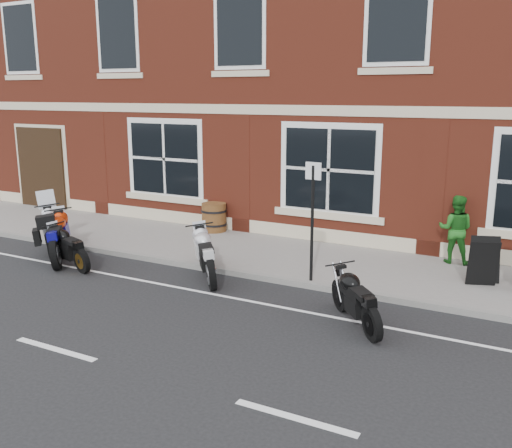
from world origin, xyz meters
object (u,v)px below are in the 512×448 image
(moto_touring_silver, at_px, (52,227))
(parking_sign, at_px, (312,213))
(moto_sport_black, at_px, (68,245))
(moto_naked_black, at_px, (357,296))
(a_board_sign, at_px, (484,262))
(pedestrian_right, at_px, (456,229))
(barrel_planter, at_px, (214,217))
(moto_sport_silver, at_px, (208,252))
(moto_sport_red, at_px, (61,235))

(moto_touring_silver, bearing_deg, parking_sign, -41.67)
(moto_sport_black, bearing_deg, moto_naked_black, -72.04)
(moto_naked_black, xyz_separation_m, parking_sign, (-1.42, 1.44, 1.01))
(moto_sport_black, distance_m, a_board_sign, 8.84)
(pedestrian_right, distance_m, a_board_sign, 1.52)
(moto_sport_black, relative_size, barrel_planter, 2.32)
(moto_naked_black, relative_size, barrel_planter, 1.94)
(pedestrian_right, relative_size, parking_sign, 0.64)
(moto_naked_black, height_order, barrel_planter, barrel_planter)
(moto_touring_silver, relative_size, moto_sport_silver, 0.96)
(moto_sport_silver, relative_size, a_board_sign, 1.83)
(moto_sport_red, distance_m, moto_naked_black, 7.32)
(moto_sport_silver, xyz_separation_m, barrel_planter, (-1.85, 3.18, -0.04))
(pedestrian_right, xyz_separation_m, barrel_planter, (-6.30, 0.01, -0.38))
(moto_touring_silver, height_order, barrel_planter, moto_touring_silver)
(pedestrian_right, distance_m, parking_sign, 3.58)
(moto_sport_black, height_order, moto_sport_silver, moto_sport_silver)
(barrel_planter, bearing_deg, parking_sign, -33.79)
(moto_sport_silver, relative_size, pedestrian_right, 1.13)
(moto_touring_silver, height_order, a_board_sign, moto_touring_silver)
(moto_sport_black, xyz_separation_m, parking_sign, (5.34, 1.30, 1.02))
(moto_sport_red, bearing_deg, parking_sign, -30.18)
(moto_naked_black, height_order, parking_sign, parking_sign)
(moto_sport_black, relative_size, moto_naked_black, 1.20)
(moto_touring_silver, relative_size, moto_sport_black, 0.91)
(moto_sport_silver, distance_m, a_board_sign, 5.55)
(moto_naked_black, relative_size, parking_sign, 0.63)
(barrel_planter, bearing_deg, moto_naked_black, -37.23)
(moto_sport_red, xyz_separation_m, moto_sport_black, (0.55, -0.32, -0.10))
(moto_sport_red, bearing_deg, moto_sport_silver, -32.57)
(pedestrian_right, relative_size, a_board_sign, 1.63)
(moto_touring_silver, distance_m, a_board_sign, 9.96)
(moto_sport_red, distance_m, barrel_planter, 4.12)
(moto_sport_red, height_order, parking_sign, parking_sign)
(moto_touring_silver, bearing_deg, moto_sport_black, -76.50)
(pedestrian_right, bearing_deg, barrel_planter, -3.29)
(moto_touring_silver, xyz_separation_m, a_board_sign, (9.78, 1.87, 0.01))
(moto_sport_silver, distance_m, barrel_planter, 3.68)
(a_board_sign, bearing_deg, moto_sport_black, 178.12)
(moto_sport_black, xyz_separation_m, a_board_sign, (8.42, 2.67, 0.11))
(moto_naked_black, xyz_separation_m, pedestrian_right, (0.90, 4.09, 0.39))
(moto_touring_silver, height_order, parking_sign, parking_sign)
(moto_touring_silver, relative_size, pedestrian_right, 1.08)
(moto_sport_black, distance_m, parking_sign, 5.59)
(moto_sport_red, height_order, moto_sport_silver, moto_sport_red)
(pedestrian_right, bearing_deg, moto_sport_silver, 32.25)
(moto_touring_silver, bearing_deg, barrel_planter, 3.46)
(a_board_sign, height_order, parking_sign, parking_sign)
(moto_touring_silver, bearing_deg, moto_sport_silver, -46.13)
(parking_sign, bearing_deg, a_board_sign, 30.65)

